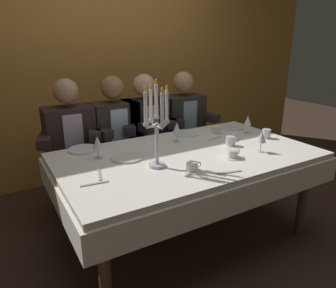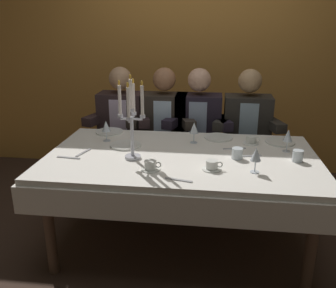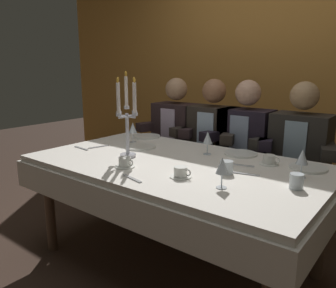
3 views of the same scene
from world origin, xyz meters
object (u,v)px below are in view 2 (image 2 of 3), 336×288
(candelabra, at_px, (132,120))
(seated_diner_3, at_px, (247,124))
(dinner_plate_1, at_px, (218,137))
(coffee_cup_2, at_px, (212,166))
(wine_glass_2, at_px, (106,127))
(dinner_plate_2, at_px, (109,132))
(dinner_plate_0, at_px, (280,142))
(wine_glass_1, at_px, (288,136))
(seated_diner_1, at_px, (164,121))
(seated_diner_0, at_px, (122,120))
(coffee_cup_0, at_px, (151,166))
(water_tumbler_1, at_px, (237,153))
(coffee_cup_1, at_px, (251,140))
(dinner_plate_3, at_px, (126,145))
(seated_diner_2, at_px, (198,123))
(dining_table, at_px, (181,170))
(wine_glass_0, at_px, (194,129))
(water_tumbler_0, at_px, (298,156))
(wine_glass_3, at_px, (256,155))

(candelabra, bearing_deg, seated_diner_3, 49.61)
(dinner_plate_1, distance_m, coffee_cup_2, 0.66)
(wine_glass_2, bearing_deg, dinner_plate_2, 101.10)
(dinner_plate_0, bearing_deg, dinner_plate_1, 173.04)
(wine_glass_1, relative_size, seated_diner_1, 0.13)
(dinner_plate_0, bearing_deg, coffee_cup_2, -130.83)
(seated_diner_0, bearing_deg, coffee_cup_0, -67.78)
(candelabra, height_order, dinner_plate_0, candelabra)
(water_tumbler_1, relative_size, coffee_cup_1, 0.57)
(dinner_plate_3, distance_m, water_tumbler_1, 0.84)
(dinner_plate_0, bearing_deg, seated_diner_2, 141.18)
(coffee_cup_2, xyz_separation_m, seated_diner_0, (-0.87, 1.13, -0.03))
(dining_table, bearing_deg, seated_diner_0, 126.42)
(water_tumbler_1, bearing_deg, coffee_cup_1, 69.70)
(candelabra, bearing_deg, wine_glass_1, 14.45)
(seated_diner_0, height_order, seated_diner_1, same)
(dinner_plate_1, xyz_separation_m, water_tumbler_1, (0.13, -0.44, 0.03))
(candelabra, height_order, seated_diner_0, candelabra)
(wine_glass_2, relative_size, water_tumbler_1, 2.16)
(dinner_plate_1, distance_m, seated_diner_1, 0.69)
(wine_glass_1, relative_size, coffee_cup_0, 1.24)
(wine_glass_0, height_order, coffee_cup_2, wine_glass_0)
(dinner_plate_0, distance_m, coffee_cup_0, 1.12)
(dining_table, distance_m, seated_diner_0, 1.11)
(candelabra, bearing_deg, coffee_cup_1, 26.70)
(dinner_plate_0, distance_m, dinner_plate_2, 1.39)
(dinner_plate_1, height_order, water_tumbler_0, water_tumbler_0)
(dinner_plate_1, bearing_deg, dining_table, -122.06)
(dining_table, distance_m, wine_glass_2, 0.70)
(seated_diner_3, bearing_deg, dining_table, -120.57)
(wine_glass_0, bearing_deg, seated_diner_1, 117.14)
(dinner_plate_0, height_order, coffee_cup_2, coffee_cup_2)
(water_tumbler_0, bearing_deg, dinner_plate_2, 161.35)
(wine_glass_2, xyz_separation_m, coffee_cup_2, (0.83, -0.48, -0.09))
(dining_table, distance_m, seated_diner_1, 0.93)
(dinner_plate_0, xyz_separation_m, wine_glass_3, (-0.25, -0.61, 0.11))
(wine_glass_2, relative_size, seated_diner_3, 0.13)
(coffee_cup_2, bearing_deg, water_tumbler_0, 20.54)
(coffee_cup_2, bearing_deg, seated_diner_3, 74.73)
(dinner_plate_0, relative_size, wine_glass_2, 1.37)
(wine_glass_3, height_order, seated_diner_2, seated_diner_2)
(dinner_plate_0, relative_size, coffee_cup_2, 1.71)
(dinner_plate_2, distance_m, seated_diner_0, 0.43)
(wine_glass_2, bearing_deg, seated_diner_3, 29.76)
(dinner_plate_1, xyz_separation_m, coffee_cup_1, (0.25, -0.11, 0.02))
(water_tumbler_1, bearing_deg, water_tumbler_0, -0.45)
(water_tumbler_0, xyz_separation_m, seated_diner_2, (-0.71, 0.92, -0.04))
(wine_glass_1, bearing_deg, seated_diner_0, 152.75)
(seated_diner_1, relative_size, seated_diner_2, 1.00)
(seated_diner_1, xyz_separation_m, seated_diner_3, (0.77, 0.00, 0.00))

